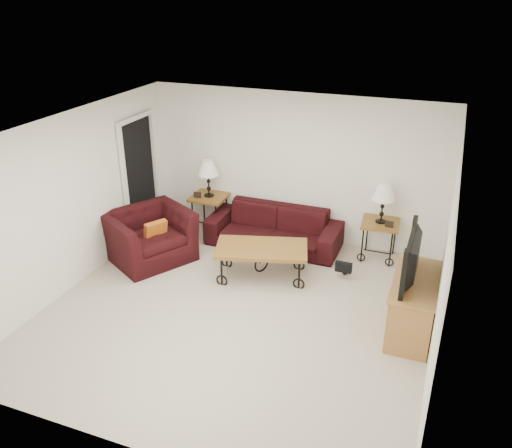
{
  "coord_description": "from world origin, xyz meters",
  "views": [
    {
      "loc": [
        2.37,
        -5.53,
        4.1
      ],
      "look_at": [
        0.0,
        0.7,
        1.0
      ],
      "focal_mm": 37.04,
      "sensor_mm": 36.0,
      "label": 1
    }
  ],
  "objects_px": {
    "backpack": "(346,260)",
    "lamp_left": "(208,178)",
    "coffee_table": "(261,262)",
    "armchair": "(150,236)",
    "lamp_right": "(383,203)",
    "side_table_right": "(379,240)",
    "sofa": "(274,228)",
    "television": "(418,258)",
    "side_table_left": "(210,213)",
    "tv_stand": "(413,305)"
  },
  "relations": [
    {
      "from": "side_table_right",
      "to": "tv_stand",
      "type": "height_order",
      "value": "tv_stand"
    },
    {
      "from": "coffee_table",
      "to": "armchair",
      "type": "relative_size",
      "value": 1.09
    },
    {
      "from": "side_table_right",
      "to": "lamp_left",
      "type": "relative_size",
      "value": 0.98
    },
    {
      "from": "lamp_left",
      "to": "coffee_table",
      "type": "distance_m",
      "value": 2.03
    },
    {
      "from": "sofa",
      "to": "television",
      "type": "bearing_deg",
      "value": -34.03
    },
    {
      "from": "lamp_right",
      "to": "television",
      "type": "height_order",
      "value": "television"
    },
    {
      "from": "side_table_right",
      "to": "lamp_right",
      "type": "distance_m",
      "value": 0.64
    },
    {
      "from": "sofa",
      "to": "armchair",
      "type": "distance_m",
      "value": 2.04
    },
    {
      "from": "sofa",
      "to": "armchair",
      "type": "bearing_deg",
      "value": -145.91
    },
    {
      "from": "side_table_right",
      "to": "armchair",
      "type": "xyz_separation_m",
      "value": [
        -3.4,
        -1.32,
        0.08
      ]
    },
    {
      "from": "sofa",
      "to": "lamp_right",
      "type": "distance_m",
      "value": 1.83
    },
    {
      "from": "lamp_right",
      "to": "backpack",
      "type": "distance_m",
      "value": 1.08
    },
    {
      "from": "armchair",
      "to": "sofa",
      "type": "bearing_deg",
      "value": -25.68
    },
    {
      "from": "lamp_left",
      "to": "lamp_right",
      "type": "relative_size",
      "value": 1.02
    },
    {
      "from": "armchair",
      "to": "television",
      "type": "distance_m",
      "value": 4.16
    },
    {
      "from": "lamp_left",
      "to": "lamp_right",
      "type": "bearing_deg",
      "value": 0.0
    },
    {
      "from": "sofa",
      "to": "tv_stand",
      "type": "bearing_deg",
      "value": -33.8
    },
    {
      "from": "side_table_right",
      "to": "lamp_left",
      "type": "bearing_deg",
      "value": 180.0
    },
    {
      "from": "lamp_left",
      "to": "backpack",
      "type": "distance_m",
      "value": 2.8
    },
    {
      "from": "armchair",
      "to": "backpack",
      "type": "distance_m",
      "value": 3.09
    },
    {
      "from": "side_table_left",
      "to": "armchair",
      "type": "height_order",
      "value": "armchair"
    },
    {
      "from": "lamp_right",
      "to": "armchair",
      "type": "height_order",
      "value": "lamp_right"
    },
    {
      "from": "lamp_right",
      "to": "television",
      "type": "relative_size",
      "value": 0.58
    },
    {
      "from": "armchair",
      "to": "backpack",
      "type": "relative_size",
      "value": 2.49
    },
    {
      "from": "television",
      "to": "lamp_right",
      "type": "bearing_deg",
      "value": -159.17
    },
    {
      "from": "side_table_left",
      "to": "lamp_left",
      "type": "relative_size",
      "value": 1.0
    },
    {
      "from": "lamp_right",
      "to": "backpack",
      "type": "height_order",
      "value": "lamp_right"
    },
    {
      "from": "tv_stand",
      "to": "backpack",
      "type": "height_order",
      "value": "tv_stand"
    },
    {
      "from": "armchair",
      "to": "coffee_table",
      "type": "bearing_deg",
      "value": -56.91
    },
    {
      "from": "side_table_right",
      "to": "armchair",
      "type": "bearing_deg",
      "value": -158.74
    },
    {
      "from": "sofa",
      "to": "lamp_left",
      "type": "bearing_deg",
      "value": 171.91
    },
    {
      "from": "side_table_left",
      "to": "lamp_right",
      "type": "xyz_separation_m",
      "value": [
        2.98,
        0.0,
        0.63
      ]
    },
    {
      "from": "side_table_left",
      "to": "lamp_right",
      "type": "distance_m",
      "value": 3.04
    },
    {
      "from": "armchair",
      "to": "lamp_right",
      "type": "bearing_deg",
      "value": -38.5
    },
    {
      "from": "coffee_table",
      "to": "lamp_left",
      "type": "bearing_deg",
      "value": 139.42
    },
    {
      "from": "armchair",
      "to": "tv_stand",
      "type": "height_order",
      "value": "armchair"
    },
    {
      "from": "lamp_left",
      "to": "armchair",
      "type": "bearing_deg",
      "value": -107.73
    },
    {
      "from": "television",
      "to": "backpack",
      "type": "relative_size",
      "value": 2.21
    },
    {
      "from": "side_table_left",
      "to": "television",
      "type": "bearing_deg",
      "value": -26.14
    },
    {
      "from": "sofa",
      "to": "lamp_left",
      "type": "xyz_separation_m",
      "value": [
        -1.27,
        0.18,
        0.65
      ]
    },
    {
      "from": "side_table_right",
      "to": "lamp_left",
      "type": "distance_m",
      "value": 3.05
    },
    {
      "from": "side_table_right",
      "to": "television",
      "type": "bearing_deg",
      "value": -69.17
    },
    {
      "from": "armchair",
      "to": "television",
      "type": "relative_size",
      "value": 1.12
    },
    {
      "from": "coffee_table",
      "to": "armchair",
      "type": "distance_m",
      "value": 1.87
    },
    {
      "from": "sofa",
      "to": "backpack",
      "type": "bearing_deg",
      "value": -22.17
    },
    {
      "from": "lamp_right",
      "to": "armchair",
      "type": "distance_m",
      "value": 3.69
    },
    {
      "from": "lamp_left",
      "to": "television",
      "type": "xyz_separation_m",
      "value": [
        3.66,
        -1.8,
        0.07
      ]
    },
    {
      "from": "coffee_table",
      "to": "tv_stand",
      "type": "xyz_separation_m",
      "value": [
        2.24,
        -0.57,
        0.11
      ]
    },
    {
      "from": "backpack",
      "to": "lamp_left",
      "type": "bearing_deg",
      "value": 154.0
    },
    {
      "from": "coffee_table",
      "to": "television",
      "type": "xyz_separation_m",
      "value": [
        2.22,
        -0.57,
        0.8
      ]
    }
  ]
}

